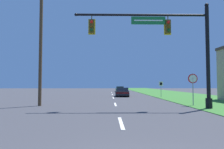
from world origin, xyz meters
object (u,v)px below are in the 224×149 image
stop_sign (193,82)px  far_car (120,89)px  route_sign_post (161,86)px  utility_pole_near (41,38)px  signal_mast (174,44)px  car_ahead (123,92)px

stop_sign → far_car: bearing=98.2°
route_sign_post → utility_pole_near: (-12.18, -9.69, 3.92)m
utility_pole_near → signal_mast: bearing=-12.0°
signal_mast → stop_sign: size_ratio=3.83×
far_car → stop_sign: bearing=-81.8°
signal_mast → route_sign_post: (2.14, 11.82, -3.02)m
signal_mast → route_sign_post: 12.38m
signal_mast → utility_pole_near: size_ratio=0.91×
stop_sign → route_sign_post: size_ratio=1.23×
far_car → utility_pole_near: (-7.94, -29.29, 4.84)m
far_car → route_sign_post: (4.24, -19.60, 0.92)m
far_car → signal_mast: bearing=-86.2°
car_ahead → route_sign_post: size_ratio=2.15×
signal_mast → far_car: size_ratio=2.10×
far_car → route_sign_post: 20.07m
route_sign_post → utility_pole_near: 16.05m
signal_mast → far_car: 31.73m
signal_mast → car_ahead: bearing=100.3°
route_sign_post → far_car: bearing=102.2°
signal_mast → car_ahead: 15.22m
stop_sign → route_sign_post: stop_sign is taller
stop_sign → route_sign_post: 9.81m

